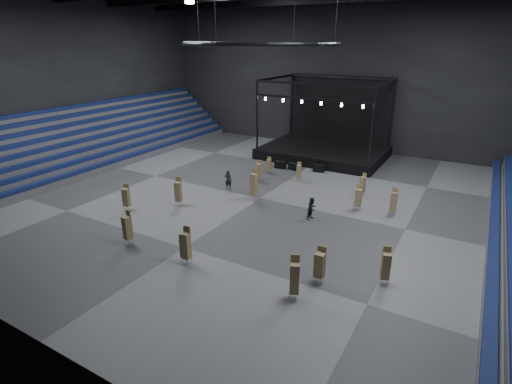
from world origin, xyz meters
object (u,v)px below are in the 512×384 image
Objects in this scene: chair_stack_6 at (394,201)px; chair_stack_9 at (185,245)px; flight_case_left at (280,165)px; flight_case_right at (319,168)px; flight_case_mid at (294,167)px; chair_stack_4 at (320,264)px; chair_stack_8 at (386,265)px; chair_stack_0 at (269,165)px; chair_stack_2 at (178,191)px; stage at (326,144)px; chair_stack_12 at (363,184)px; chair_stack_1 at (259,170)px; chair_stack_14 at (358,197)px; chair_stack_5 at (254,184)px; man_center at (228,180)px; chair_stack_13 at (186,245)px; chair_stack_7 at (126,197)px; chair_stack_11 at (127,227)px; chair_stack_3 at (295,277)px; chair_stack_10 at (299,171)px; crew_member at (312,208)px.

chair_stack_9 is at bearing -128.03° from chair_stack_6.
flight_case_left is 1.01× the size of flight_case_right.
flight_case_mid is 21.69m from chair_stack_4.
chair_stack_0 is at bearing 115.17° from chair_stack_8.
flight_case_right is 0.47× the size of chair_stack_2.
stage is at bearing 82.33° from flight_case_mid.
chair_stack_0 is 0.84× the size of chair_stack_12.
chair_stack_1 reaches higher than flight_case_left.
chair_stack_14 is at bearing -172.11° from chair_stack_6.
chair_stack_2 reaches higher than flight_case_mid.
flight_case_mid is at bearing 91.32° from chair_stack_5.
man_center reaches higher than flight_case_mid.
chair_stack_8 reaches higher than flight_case_right.
man_center is (-3.44, 1.05, -0.54)m from chair_stack_5.
chair_stack_13 reaches higher than chair_stack_8.
chair_stack_7 is at bearing 47.15° from man_center.
flight_case_left is at bearing -172.69° from flight_case_mid.
chair_stack_6 reaches higher than chair_stack_0.
chair_stack_13 is 13.68m from man_center.
chair_stack_11 reaches higher than chair_stack_1.
stage is 5.32× the size of chair_stack_3.
chair_stack_9 is 15.37m from chair_stack_14.
chair_stack_2 is at bearing -133.93° from chair_stack_10.
chair_stack_8 is (13.18, -7.66, -0.22)m from chair_stack_5.
chair_stack_0 is at bearing 97.07° from chair_stack_3.
stage is at bearing 95.73° from chair_stack_9.
chair_stack_5 is 1.14× the size of chair_stack_11.
stage is 6.15× the size of chair_stack_6.
man_center reaches higher than crew_member.
chair_stack_4 is (12.21, -16.55, 0.28)m from chair_stack_0.
chair_stack_12 is at bearing -21.39° from chair_stack_0.
chair_stack_12 is 3.58m from chair_stack_14.
chair_stack_5 is at bearing 128.59° from chair_stack_8.
flight_case_mid is 13.79m from chair_stack_6.
chair_stack_0 is at bearing -125.86° from flight_case_mid.
chair_stack_1 is 10.22m from chair_stack_12.
chair_stack_12 is (-3.35, 2.94, -0.09)m from chair_stack_6.
chair_stack_2 is 15.77m from chair_stack_3.
chair_stack_5 reaches higher than chair_stack_2.
chair_stack_3 is at bearing -61.47° from flight_case_left.
chair_stack_8 reaches higher than chair_stack_7.
chair_stack_4 is 8.96m from crew_member.
chair_stack_7 is 1.20× the size of chair_stack_10.
crew_member is at bearing 117.19° from chair_stack_8.
crew_member is at bearing 3.74° from chair_stack_7.
chair_stack_7 is at bearing 155.71° from chair_stack_13.
chair_stack_7 is at bearing 171.89° from chair_stack_4.
chair_stack_0 is at bearing 101.45° from chair_stack_13.
chair_stack_12 is at bearing 33.12° from chair_stack_5.
chair_stack_10 is at bearing -21.51° from chair_stack_0.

